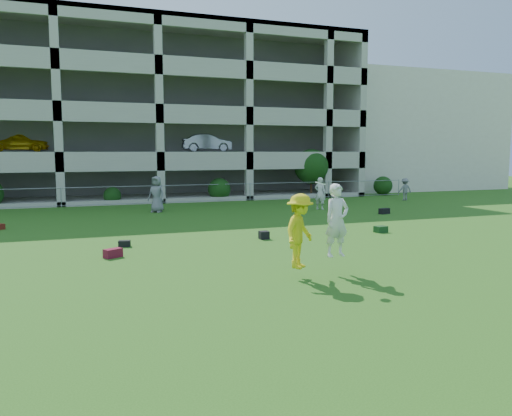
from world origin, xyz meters
name	(u,v)px	position (x,y,z in m)	size (l,w,h in m)	color
ground	(271,269)	(0.00, 0.00, 0.00)	(100.00, 100.00, 0.00)	#235114
stucco_building	(387,134)	(23.00, 28.00, 5.00)	(16.00, 14.00, 10.00)	beige
bystander_c	(157,194)	(-0.99, 14.53, 0.99)	(0.97, 0.63, 1.99)	slate
bystander_e	(320,193)	(8.03, 12.61, 0.93)	(0.68, 0.45, 1.86)	silver
bystander_f	(405,189)	(15.96, 15.48, 0.76)	(0.98, 0.56, 1.51)	slate
bag_red_a	(113,253)	(-4.12, 3.12, 0.14)	(0.55, 0.30, 0.28)	#560E1C
bag_black_b	(124,244)	(-3.61, 4.83, 0.11)	(0.40, 0.25, 0.22)	black
bag_green_c	(381,229)	(6.65, 4.45, 0.13)	(0.50, 0.35, 0.26)	#133514
crate_d	(264,235)	(1.55, 4.62, 0.15)	(0.35, 0.35, 0.30)	black
bag_black_e	(384,211)	(10.34, 9.62, 0.15)	(0.60, 0.30, 0.30)	black
frisbee_contest	(310,228)	(0.65, -1.20, 1.32)	(2.28, 1.38, 2.26)	gold
parking_garage	(142,117)	(-0.01, 27.70, 6.01)	(30.00, 14.00, 12.00)	#9E998C
fence	(162,194)	(0.00, 19.00, 0.61)	(36.06, 0.06, 1.20)	gray
shrub_row	(227,178)	(4.59, 19.70, 1.51)	(34.38, 2.52, 3.50)	#163D11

